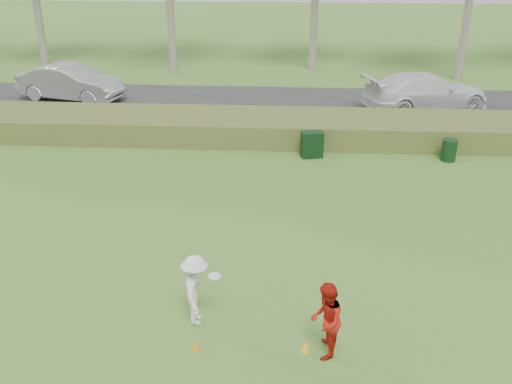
# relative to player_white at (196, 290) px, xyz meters

# --- Properties ---
(ground) EXTENTS (120.00, 120.00, 0.00)m
(ground) POSITION_rel_player_white_xyz_m (0.99, -0.23, -0.78)
(ground) COLOR #3E7326
(ground) RESTS_ON ground
(reed_strip) EXTENTS (80.00, 3.00, 0.90)m
(reed_strip) POSITION_rel_player_white_xyz_m (0.99, 11.77, -0.33)
(reed_strip) COLOR #4D5E25
(reed_strip) RESTS_ON ground
(park_road) EXTENTS (80.00, 6.00, 0.06)m
(park_road) POSITION_rel_player_white_xyz_m (0.99, 16.77, -0.75)
(park_road) COLOR #2D2D2D
(park_road) RESTS_ON ground
(player_white) EXTENTS (0.88, 1.06, 1.56)m
(player_white) POSITION_rel_player_white_xyz_m (0.00, 0.00, 0.00)
(player_white) COLOR white
(player_white) RESTS_ON ground
(player_red) EXTENTS (0.69, 0.84, 1.57)m
(player_red) POSITION_rel_player_white_xyz_m (2.62, -0.86, 0.01)
(player_red) COLOR #B6190F
(player_red) RESTS_ON ground
(cone_orange) EXTENTS (0.18, 0.18, 0.19)m
(cone_orange) POSITION_rel_player_white_xyz_m (0.11, -0.89, -0.68)
(cone_orange) COLOR orange
(cone_orange) RESTS_ON ground
(cone_yellow) EXTENTS (0.20, 0.20, 0.22)m
(cone_yellow) POSITION_rel_player_white_xyz_m (2.27, -0.80, -0.67)
(cone_yellow) COLOR gold
(cone_yellow) RESTS_ON ground
(utility_cabinet) EXTENTS (0.84, 0.62, 0.95)m
(utility_cabinet) POSITION_rel_player_white_xyz_m (2.63, 9.82, -0.31)
(utility_cabinet) COLOR black
(utility_cabinet) RESTS_ON ground
(trash_bin) EXTENTS (0.69, 0.69, 0.78)m
(trash_bin) POSITION_rel_player_white_xyz_m (7.50, 9.77, -0.39)
(trash_bin) COLOR black
(trash_bin) RESTS_ON ground
(car_mid) EXTENTS (5.33, 2.93, 1.67)m
(car_mid) POSITION_rel_player_white_xyz_m (-8.75, 16.64, 0.11)
(car_mid) COLOR #B9B9BD
(car_mid) RESTS_ON park_road
(car_right) EXTENTS (6.15, 3.97, 1.66)m
(car_right) POSITION_rel_player_white_xyz_m (7.91, 16.03, 0.11)
(car_right) COLOR white
(car_right) RESTS_ON park_road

